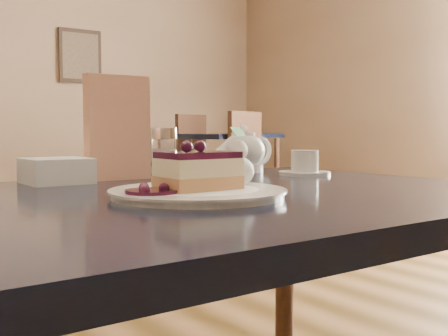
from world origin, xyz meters
TOP-DOWN VIEW (x-y plane):
  - main_table at (0.07, 0.14)m, footprint 1.20×0.80m
  - dessert_plate at (0.07, 0.09)m, footprint 0.27×0.27m
  - cheesecake_slice at (0.07, 0.09)m, footprint 0.12×0.09m
  - whipped_cream at (0.15, 0.10)m, footprint 0.06×0.06m
  - berry_sauce at (-0.02, 0.08)m, footprint 0.08×0.08m
  - tea_set at (0.45, 0.42)m, footprint 0.22×0.27m
  - menu_card at (0.10, 0.44)m, footprint 0.14×0.03m
  - sugar_shaker at (0.22, 0.46)m, footprint 0.06×0.06m
  - napkin_stack at (-0.04, 0.44)m, footprint 0.12×0.12m
  - bg_table_far_right at (2.58, 3.64)m, footprint 1.30×1.96m

SIDE VIEW (x-z plane):
  - bg_table_far_right at x=2.58m, z-range -0.58..0.73m
  - main_table at x=0.07m, z-range 0.29..1.04m
  - dessert_plate at x=0.07m, z-range 0.74..0.76m
  - berry_sauce at x=-0.02m, z-range 0.76..0.76m
  - napkin_stack at x=-0.04m, z-range 0.74..0.79m
  - whipped_cream at x=0.15m, z-range 0.76..0.81m
  - cheesecake_slice at x=0.07m, z-range 0.76..0.82m
  - tea_set at x=0.45m, z-range 0.74..0.84m
  - sugar_shaker at x=0.22m, z-range 0.75..0.86m
  - menu_card at x=0.10m, z-range 0.74..0.96m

